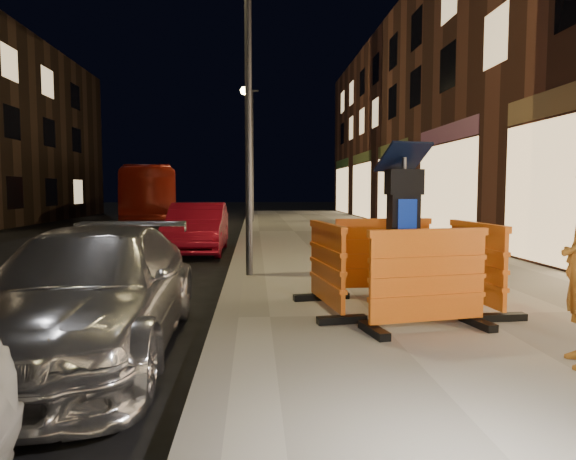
{
  "coord_description": "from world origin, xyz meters",
  "views": [
    {
      "loc": [
        0.34,
        -5.96,
        1.66
      ],
      "look_at": [
        0.8,
        1.0,
        1.1
      ],
      "focal_mm": 32.0,
      "sensor_mm": 36.0,
      "label": 1
    }
  ],
  "objects": [
    {
      "name": "street_lamp_far",
      "position": [
        0.25,
        18.0,
        3.15
      ],
      "size": [
        0.12,
        0.12,
        6.0
      ],
      "primitive_type": "cylinder",
      "color": "#3F3F44",
      "rests_on": "sidewalk"
    },
    {
      "name": "parking_kiosk",
      "position": [
        2.18,
        0.26,
        1.13
      ],
      "size": [
        0.68,
        0.68,
        1.95
      ],
      "primitive_type": "cube",
      "rotation": [
        0.0,
        0.0,
        0.1
      ],
      "color": "black",
      "rests_on": "sidewalk"
    },
    {
      "name": "car_silver",
      "position": [
        -1.31,
        -0.75,
        0.0
      ],
      "size": [
        1.87,
        4.37,
        1.26
      ],
      "primitive_type": "imported",
      "rotation": [
        0.0,
        0.0,
        0.03
      ],
      "color": "silver",
      "rests_on": "ground"
    },
    {
      "name": "barrier_bldgside",
      "position": [
        3.13,
        0.26,
        0.69
      ],
      "size": [
        0.67,
        1.43,
        1.09
      ],
      "primitive_type": "cube",
      "rotation": [
        0.0,
        0.0,
        1.64
      ],
      "color": "orange",
      "rests_on": "sidewalk"
    },
    {
      "name": "sidewalk",
      "position": [
        3.0,
        0.0,
        0.07
      ],
      "size": [
        6.0,
        60.0,
        0.15
      ],
      "primitive_type": "cube",
      "color": "gray",
      "rests_on": "ground"
    },
    {
      "name": "barrier_kerbside",
      "position": [
        1.23,
        0.26,
        0.69
      ],
      "size": [
        0.76,
        1.46,
        1.09
      ],
      "primitive_type": "cube",
      "rotation": [
        0.0,
        0.0,
        1.71
      ],
      "color": "orange",
      "rests_on": "sidewalk"
    },
    {
      "name": "car_red",
      "position": [
        -1.13,
        7.47,
        0.0
      ],
      "size": [
        1.38,
        3.95,
        1.3
      ],
      "primitive_type": "imported",
      "rotation": [
        0.0,
        0.0,
        -0.0
      ],
      "color": "maroon",
      "rests_on": "ground"
    },
    {
      "name": "street_lamp_mid",
      "position": [
        0.25,
        3.0,
        3.15
      ],
      "size": [
        0.12,
        0.12,
        6.0
      ],
      "primitive_type": "cylinder",
      "color": "#3F3F44",
      "rests_on": "sidewalk"
    },
    {
      "name": "barrier_back",
      "position": [
        2.18,
        1.21,
        0.69
      ],
      "size": [
        1.43,
        0.65,
        1.09
      ],
      "primitive_type": "cube",
      "rotation": [
        0.0,
        0.0,
        0.05
      ],
      "color": "orange",
      "rests_on": "sidewalk"
    },
    {
      "name": "ground_plane",
      "position": [
        0.0,
        0.0,
        0.0
      ],
      "size": [
        120.0,
        120.0,
        0.0
      ],
      "primitive_type": "plane",
      "color": "black",
      "rests_on": "ground"
    },
    {
      "name": "kerb",
      "position": [
        0.0,
        0.0,
        0.07
      ],
      "size": [
        0.3,
        60.0,
        0.15
      ],
      "primitive_type": "cube",
      "color": "slate",
      "rests_on": "ground"
    },
    {
      "name": "bus_doubledecker",
      "position": [
        -5.1,
        21.31,
        0.0
      ],
      "size": [
        4.1,
        10.47,
        2.84
      ],
      "primitive_type": "imported",
      "rotation": [
        0.0,
        0.0,
        0.17
      ],
      "color": "maroon",
      "rests_on": "ground"
    },
    {
      "name": "barrier_front",
      "position": [
        2.18,
        -0.69,
        0.69
      ],
      "size": [
        1.48,
        0.83,
        1.09
      ],
      "primitive_type": "cube",
      "rotation": [
        0.0,
        0.0,
        0.19
      ],
      "color": "orange",
      "rests_on": "sidewalk"
    }
  ]
}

